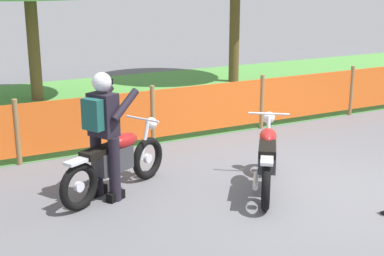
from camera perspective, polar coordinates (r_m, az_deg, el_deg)
ground at (r=7.87m, az=12.35°, el=-6.11°), size 24.00×24.00×0.02m
grass_verge at (r=13.08m, az=-5.51°, el=2.91°), size 24.00×6.79×0.01m
barrier_fence at (r=9.97m, az=1.89°, el=2.16°), size 11.51×0.08×1.05m
motorcycle_lead at (r=7.54m, az=7.84°, el=-3.05°), size 1.27×1.68×0.95m
motorcycle_trailing at (r=7.42m, az=-7.94°, el=-3.45°), size 1.80×1.03×0.93m
rider_trailing at (r=7.12m, az=-9.24°, el=-0.10°), size 0.79×0.70×1.69m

